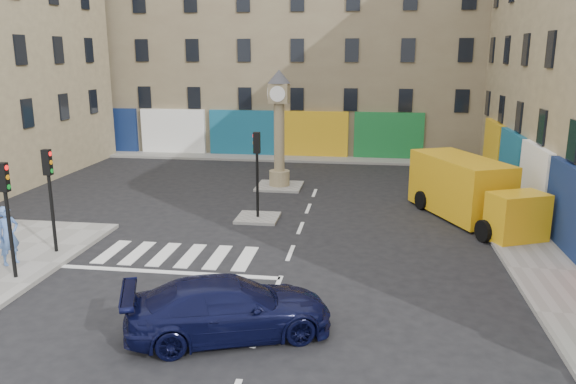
% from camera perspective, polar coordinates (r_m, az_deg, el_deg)
% --- Properties ---
extents(ground, '(120.00, 120.00, 0.00)m').
position_cam_1_polar(ground, '(16.84, -1.67, -10.89)').
color(ground, black).
rests_on(ground, ground).
extents(sidewalk_right, '(2.60, 30.00, 0.15)m').
position_cam_1_polar(sidewalk_right, '(26.70, 20.99, -2.16)').
color(sidewalk_right, gray).
rests_on(sidewalk_right, ground).
extents(sidewalk_far, '(32.00, 2.40, 0.15)m').
position_cam_1_polar(sidewalk_far, '(38.48, -1.90, 3.53)').
color(sidewalk_far, gray).
rests_on(sidewalk_far, ground).
extents(island_near, '(1.80, 1.80, 0.12)m').
position_cam_1_polar(island_near, '(24.54, -3.09, -2.64)').
color(island_near, gray).
rests_on(island_near, ground).
extents(island_far, '(2.40, 2.40, 0.12)m').
position_cam_1_polar(island_far, '(30.24, -0.88, 0.59)').
color(island_far, gray).
rests_on(island_far, ground).
extents(building_far, '(32.00, 10.00, 17.00)m').
position_cam_1_polar(building_far, '(43.57, -0.61, 15.90)').
color(building_far, '#7D7153').
rests_on(building_far, ground).
extents(traffic_light_left_near, '(0.28, 0.22, 3.70)m').
position_cam_1_polar(traffic_light_left_near, '(19.30, -26.70, -0.91)').
color(traffic_light_left_near, black).
rests_on(traffic_light_left_near, sidewalk_left).
extents(traffic_light_left_far, '(0.28, 0.22, 3.70)m').
position_cam_1_polar(traffic_light_left_far, '(21.24, -23.08, 0.73)').
color(traffic_light_left_far, black).
rests_on(traffic_light_left_far, sidewalk_left).
extents(traffic_light_island, '(0.28, 0.22, 3.70)m').
position_cam_1_polar(traffic_light_island, '(23.93, -3.17, 3.17)').
color(traffic_light_island, black).
rests_on(traffic_light_island, island_near).
extents(clock_pillar, '(1.20, 1.20, 6.10)m').
position_cam_1_polar(clock_pillar, '(29.62, -0.91, 7.17)').
color(clock_pillar, '#9D8B67').
rests_on(clock_pillar, island_far).
extents(navy_sedan, '(5.67, 3.86, 1.52)m').
position_cam_1_polar(navy_sedan, '(14.69, -6.01, -11.61)').
color(navy_sedan, black).
rests_on(navy_sedan, ground).
extents(yellow_van, '(4.88, 7.41, 2.61)m').
position_cam_1_polar(yellow_van, '(25.35, 17.91, 0.12)').
color(yellow_van, gold).
rests_on(yellow_van, ground).
extents(pedestrian_blue, '(0.76, 0.87, 2.00)m').
position_cam_1_polar(pedestrian_blue, '(20.97, -26.53, -3.97)').
color(pedestrian_blue, '#4F74B5').
rests_on(pedestrian_blue, sidewalk_left).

